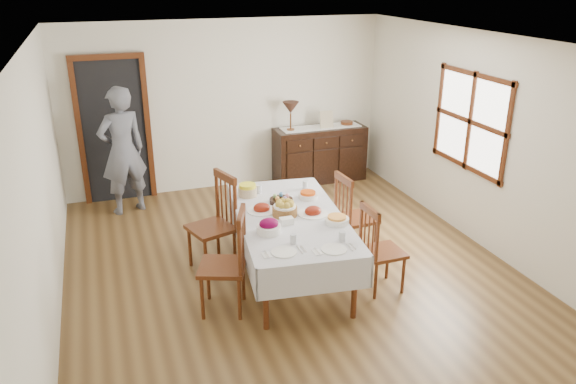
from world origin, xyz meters
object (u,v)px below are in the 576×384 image
object	(u,v)px
table_lamp	(291,108)
sideboard	(320,154)
dining_table	(290,223)
chair_right_near	(379,248)
chair_left_far	(215,222)
chair_right_far	(353,214)
person	(122,147)
chair_left_near	(228,261)

from	to	relation	value
table_lamp	sideboard	bearing A→B (deg)	0.34
dining_table	chair_right_near	distance (m)	1.00
chair_left_far	sideboard	world-z (taller)	chair_left_far
chair_right_near	sideboard	bearing A→B (deg)	-13.17
dining_table	chair_right_far	size ratio (longest dim) A/B	2.25
table_lamp	person	bearing A→B (deg)	-173.48
table_lamp	chair_right_far	bearing A→B (deg)	-92.30
chair_left_far	chair_right_far	bearing A→B (deg)	63.87
chair_left_near	sideboard	world-z (taller)	chair_left_near
sideboard	table_lamp	world-z (taller)	table_lamp
person	sideboard	bearing A→B (deg)	166.51
chair_left_near	sideboard	size ratio (longest dim) A/B	0.74
person	chair_left_near	bearing A→B (deg)	85.87
sideboard	table_lamp	bearing A→B (deg)	-179.66
dining_table	chair_left_far	xyz separation A→B (m)	(-0.73, 0.51, -0.10)
chair_left_near	chair_left_far	size ratio (longest dim) A/B	0.97
dining_table	chair_right_near	size ratio (longest dim) A/B	2.35
dining_table	sideboard	xyz separation A→B (m)	(1.50, 2.82, -0.22)
chair_right_far	sideboard	world-z (taller)	chair_right_far
dining_table	table_lamp	world-z (taller)	table_lamp
chair_left_far	dining_table	bearing A→B (deg)	37.30
sideboard	table_lamp	distance (m)	0.95
chair_right_near	chair_right_far	size ratio (longest dim) A/B	0.96
dining_table	chair_left_near	world-z (taller)	chair_left_near
chair_left_near	chair_right_far	size ratio (longest dim) A/B	1.06
chair_right_far	person	xyz separation A→B (m)	(-2.49, 2.25, 0.45)
person	table_lamp	world-z (taller)	person
dining_table	chair_right_far	xyz separation A→B (m)	(0.90, 0.27, -0.15)
dining_table	chair_right_near	xyz separation A→B (m)	(0.81, -0.57, -0.17)
chair_left_far	person	distance (m)	2.23
chair_left_near	sideboard	bearing A→B (deg)	165.31
dining_table	chair_left_far	size ratio (longest dim) A/B	2.06
person	dining_table	bearing A→B (deg)	103.23
chair_left_far	chair_right_near	xyz separation A→B (m)	(1.53, -1.08, -0.07)
chair_left_far	sideboard	size ratio (longest dim) A/B	0.76
chair_right_near	person	distance (m)	3.94
chair_right_near	chair_right_far	xyz separation A→B (m)	(0.09, 0.84, 0.02)
chair_right_near	person	xyz separation A→B (m)	(-2.40, 3.10, 0.47)
dining_table	chair_left_far	bearing A→B (deg)	151.89
chair_right_far	table_lamp	size ratio (longest dim) A/B	2.25
chair_right_near	table_lamp	distance (m)	3.48
dining_table	chair_left_near	bearing A→B (deg)	-145.31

